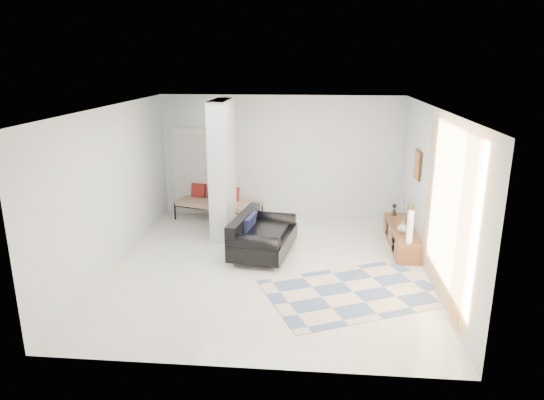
{
  "coord_description": "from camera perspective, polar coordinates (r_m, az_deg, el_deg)",
  "views": [
    {
      "loc": [
        0.79,
        -7.96,
        3.55
      ],
      "look_at": [
        0.01,
        0.6,
        1.06
      ],
      "focal_mm": 32.0,
      "sensor_mm": 36.0,
      "label": 1
    }
  ],
  "objects": [
    {
      "name": "partition_column",
      "position": [
        9.98,
        -5.85,
        3.64
      ],
      "size": [
        0.35,
        1.2,
        2.8
      ],
      "primitive_type": "cube",
      "color": "silver",
      "rests_on": "floor"
    },
    {
      "name": "wall_right",
      "position": [
        8.48,
        18.39,
        0.63
      ],
      "size": [
        0.0,
        6.0,
        6.0
      ],
      "primitive_type": "plane",
      "rotation": [
        1.57,
        0.0,
        -1.57
      ],
      "color": "white",
      "rests_on": "ground"
    },
    {
      "name": "wall_back",
      "position": [
        11.2,
        1.06,
        5.09
      ],
      "size": [
        6.0,
        0.0,
        6.0
      ],
      "primitive_type": "plane",
      "rotation": [
        1.57,
        0.0,
        0.0
      ],
      "color": "white",
      "rests_on": "ground"
    },
    {
      "name": "cylinder_lamp",
      "position": [
        8.96,
        15.94,
        -3.04
      ],
      "size": [
        0.11,
        0.11,
        0.59
      ],
      "primitive_type": "cylinder",
      "color": "beige",
      "rests_on": "media_console"
    },
    {
      "name": "hallway_door",
      "position": [
        11.58,
        -9.41,
        3.32
      ],
      "size": [
        0.85,
        0.06,
        2.04
      ],
      "primitive_type": "cube",
      "color": "white",
      "rests_on": "floor"
    },
    {
      "name": "area_rug",
      "position": [
        7.93,
        9.53,
        -10.63
      ],
      "size": [
        3.16,
        2.71,
        0.01
      ],
      "primitive_type": "cube",
      "rotation": [
        0.0,
        0.0,
        0.42
      ],
      "color": "beige",
      "rests_on": "floor"
    },
    {
      "name": "vase",
      "position": [
        9.52,
        15.1,
        -3.09
      ],
      "size": [
        0.22,
        0.22,
        0.2
      ],
      "primitive_type": "imported",
      "rotation": [
        0.0,
        0.0,
        -0.11
      ],
      "color": "silver",
      "rests_on": "media_console"
    },
    {
      "name": "wall_art",
      "position": [
        9.55,
        16.79,
        3.99
      ],
      "size": [
        0.04,
        0.45,
        0.55
      ],
      "primitive_type": "cube",
      "color": "#3B2510",
      "rests_on": "wall_right"
    },
    {
      "name": "curtain",
      "position": [
        7.37,
        19.75,
        -1.36
      ],
      "size": [
        0.0,
        2.55,
        2.55
      ],
      "primitive_type": "plane",
      "rotation": [
        1.57,
        0.0,
        1.57
      ],
      "color": "gold",
      "rests_on": "wall_right"
    },
    {
      "name": "loveseat",
      "position": [
        9.16,
        -1.38,
        -4.26
      ],
      "size": [
        1.22,
        1.79,
        0.76
      ],
      "rotation": [
        0.0,
        0.0,
        -0.16
      ],
      "color": "silver",
      "rests_on": "floor"
    },
    {
      "name": "media_console",
      "position": [
        9.9,
        14.98,
        -4.16
      ],
      "size": [
        0.45,
        1.92,
        0.8
      ],
      "color": "brown",
      "rests_on": "floor"
    },
    {
      "name": "wall_left",
      "position": [
        8.97,
        -18.21,
        1.48
      ],
      "size": [
        0.0,
        6.0,
        6.0
      ],
      "primitive_type": "plane",
      "rotation": [
        1.57,
        0.0,
        1.57
      ],
      "color": "white",
      "rests_on": "ground"
    },
    {
      "name": "ceiling",
      "position": [
        8.04,
        -0.47,
        10.81
      ],
      "size": [
        6.0,
        6.0,
        0.0
      ],
      "primitive_type": "plane",
      "rotation": [
        3.14,
        0.0,
        0.0
      ],
      "color": "white",
      "rests_on": "wall_back"
    },
    {
      "name": "daybed",
      "position": [
        11.2,
        -6.39,
        -0.22
      ],
      "size": [
        2.03,
        1.3,
        0.77
      ],
      "rotation": [
        0.0,
        0.0,
        -0.29
      ],
      "color": "black",
      "rests_on": "floor"
    },
    {
      "name": "wall_front",
      "position": [
        5.46,
        -3.54,
        -7.02
      ],
      "size": [
        6.0,
        0.0,
        6.0
      ],
      "primitive_type": "plane",
      "rotation": [
        -1.57,
        0.0,
        0.0
      ],
      "color": "white",
      "rests_on": "ground"
    },
    {
      "name": "floor",
      "position": [
        8.75,
        -0.43,
        -7.76
      ],
      "size": [
        6.0,
        6.0,
        0.0
      ],
      "primitive_type": "plane",
      "color": "white",
      "rests_on": "ground"
    },
    {
      "name": "bronze_figurine",
      "position": [
        10.49,
        14.18,
        -1.1
      ],
      "size": [
        0.14,
        0.14,
        0.25
      ],
      "primitive_type": null,
      "rotation": [
        0.0,
        0.0,
        -0.1
      ],
      "color": "black",
      "rests_on": "media_console"
    }
  ]
}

